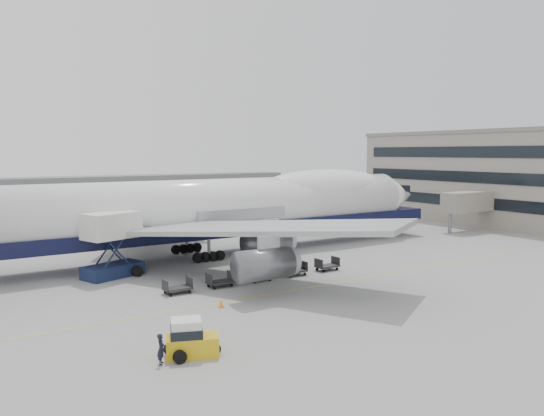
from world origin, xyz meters
TOP-DOWN VIEW (x-y plane):
  - ground at (0.00, 0.00)m, footprint 260.00×260.00m
  - apron_line at (0.00, -6.00)m, footprint 60.00×0.15m
  - hangar at (-10.00, 70.00)m, footprint 110.00×8.00m
  - airliner at (0.64, 12.00)m, footprint 67.00×55.30m
  - catering_truck at (-13.94, 7.65)m, footprint 6.18×5.09m
  - baggage_tug at (-16.03, -14.82)m, footprint 3.42×2.62m
  - ground_worker at (-17.91, -15.07)m, footprint 0.70×0.77m
  - traffic_cone at (-9.98, -7.19)m, footprint 0.43×0.43m
  - dolly_0 at (-11.18, -1.50)m, footprint 2.30×1.35m
  - dolly_1 at (-7.11, -1.50)m, footprint 2.30×1.35m
  - dolly_2 at (-3.04, -1.50)m, footprint 2.30×1.35m
  - dolly_3 at (1.03, -1.50)m, footprint 2.30×1.35m
  - dolly_4 at (5.09, -1.50)m, footprint 2.30×1.35m

SIDE VIEW (x-z plane):
  - ground at x=0.00m, z-range 0.00..0.00m
  - apron_line at x=0.00m, z-range 0.00..0.01m
  - traffic_cone at x=-9.98m, z-range -0.02..0.61m
  - dolly_0 at x=-11.18m, z-range -0.12..1.18m
  - dolly_1 at x=-7.11m, z-range -0.12..1.18m
  - dolly_2 at x=-3.04m, z-range -0.12..1.18m
  - dolly_3 at x=1.03m, z-range -0.12..1.18m
  - dolly_4 at x=5.09m, z-range -0.12..1.18m
  - ground_worker at x=-17.91m, z-range 0.00..1.77m
  - baggage_tug at x=-16.03m, z-range -0.12..2.10m
  - catering_truck at x=-13.94m, z-range 0.35..6.58m
  - hangar at x=-10.00m, z-range 0.00..7.00m
  - airliner at x=0.64m, z-range -4.37..15.61m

